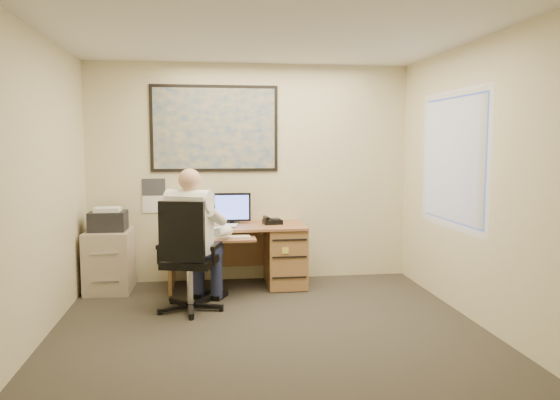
{
  "coord_description": "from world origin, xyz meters",
  "views": [
    {
      "loc": [
        -0.56,
        -4.56,
        1.73
      ],
      "look_at": [
        0.24,
        1.3,
        1.1
      ],
      "focal_mm": 35.0,
      "sensor_mm": 36.0,
      "label": 1
    }
  ],
  "objects": [
    {
      "name": "filing_cabinet",
      "position": [
        -1.69,
        1.9,
        0.42
      ],
      "size": [
        0.52,
        0.62,
        0.99
      ],
      "rotation": [
        0.0,
        0.0,
        -0.02
      ],
      "color": "#BAA996",
      "rests_on": "ground"
    },
    {
      "name": "window_blinds",
      "position": [
        1.97,
        0.8,
        1.55
      ],
      "size": [
        0.06,
        1.4,
        1.3
      ],
      "primitive_type": null,
      "color": "beige",
      "rests_on": "room_shell"
    },
    {
      "name": "room_shell",
      "position": [
        0.0,
        0.0,
        1.35
      ],
      "size": [
        4.0,
        4.5,
        2.7
      ],
      "color": "#322F27",
      "rests_on": "ground"
    },
    {
      "name": "person",
      "position": [
        -0.74,
        1.05,
        0.73
      ],
      "size": [
        0.92,
        1.05,
        1.47
      ],
      "primitive_type": null,
      "rotation": [
        0.0,
        0.0,
        -0.44
      ],
      "color": "white",
      "rests_on": "office_chair"
    },
    {
      "name": "desk",
      "position": [
        0.14,
        1.9,
        0.44
      ],
      "size": [
        1.6,
        0.97,
        1.11
      ],
      "color": "#9D6743",
      "rests_on": "ground"
    },
    {
      "name": "office_chair",
      "position": [
        -0.72,
        0.96,
        0.34
      ],
      "size": [
        0.85,
        0.85,
        1.16
      ],
      "rotation": [
        0.0,
        0.0,
        -0.26
      ],
      "color": "black",
      "rests_on": "ground"
    },
    {
      "name": "world_map",
      "position": [
        -0.45,
        2.23,
        1.9
      ],
      "size": [
        1.56,
        0.03,
        1.06
      ],
      "primitive_type": "cube",
      "color": "#1E4C93",
      "rests_on": "room_shell"
    },
    {
      "name": "wall_calendar",
      "position": [
        -1.2,
        2.24,
        1.08
      ],
      "size": [
        0.28,
        0.01,
        0.42
      ],
      "primitive_type": "cube",
      "color": "white",
      "rests_on": "room_shell"
    }
  ]
}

